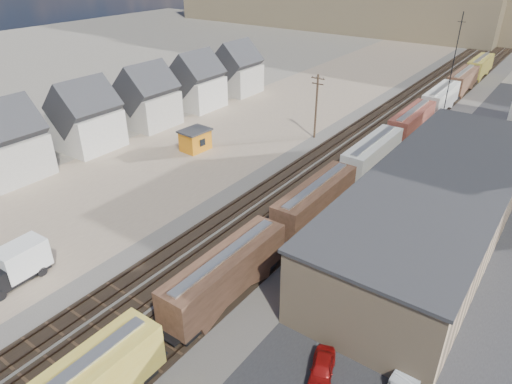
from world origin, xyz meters
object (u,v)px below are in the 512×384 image
Objects in this scene: maintenance_shed at (195,140)px; parked_car_red at (322,369)px; freight_train at (394,136)px; box_truck at (15,265)px; utility_pole_north at (316,105)px; parked_car_white at (416,366)px.

parked_car_red is at bearing -35.79° from maintenance_shed.
box_truck is (-16.77, -47.14, -1.05)m from freight_train.
utility_pole_north is 45.55m from parked_car_white.
maintenance_shed is at bearing 124.78° from parked_car_red.
freight_train reaches higher than parked_car_red.
utility_pole_north is at bearing 50.81° from maintenance_shed.
maintenance_shed is (-24.19, -15.38, -1.16)m from freight_train.
maintenance_shed is at bearing -129.19° from utility_pole_north.
box_truck is at bearing -95.51° from utility_pole_north.
freight_train is at bearing 119.65° from parked_car_white.
freight_train is 18.32× the size of box_truck.
box_truck is 34.25m from parked_car_white.
maintenance_shed reaches higher than parked_car_red.
box_truck is at bearing -76.86° from maintenance_shed.
utility_pole_north is at bearing -176.30° from freight_train.
box_truck reaches higher than parked_car_white.
utility_pole_north is 46.70m from box_truck.
maintenance_shed reaches higher than parked_car_white.
freight_train is at bearing 85.07° from parked_car_red.
utility_pole_north is 1.53× the size of box_truck.
maintenance_shed is (-7.42, 31.76, -0.12)m from box_truck.
maintenance_shed is at bearing 103.14° from box_truck.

